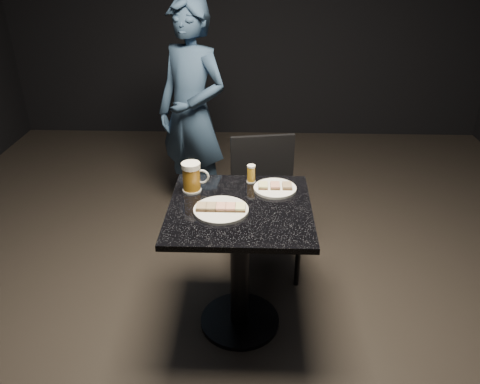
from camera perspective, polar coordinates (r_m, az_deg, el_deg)
name	(u,v)px	position (r m, az deg, el deg)	size (l,w,h in m)	color
floor	(240,322)	(2.74, -0.01, -15.54)	(6.00, 6.00, 0.00)	black
plate_large	(221,210)	(2.24, -2.33, -2.20)	(0.27, 0.27, 0.01)	silver
plate_small	(275,188)	(2.45, 4.29, 0.44)	(0.22, 0.22, 0.01)	white
patron	(192,114)	(3.43, -5.86, 9.39)	(0.58, 0.38, 1.60)	navy
table	(240,247)	(2.42, -0.02, -6.78)	(0.70, 0.70, 0.75)	black
beer_mug	(192,177)	(2.41, -5.87, 1.83)	(0.14, 0.10, 0.16)	silver
beer_tumbler	(251,174)	(2.50, 1.37, 2.24)	(0.05, 0.05, 0.10)	white
chair	(265,198)	(2.88, 3.07, -0.77)	(0.45, 0.45, 0.87)	black
canapes_on_plate_large	(221,207)	(2.24, -2.34, -1.84)	(0.24, 0.07, 0.02)	#4C3521
canapes_on_plate_small	(275,186)	(2.44, 4.30, 0.78)	(0.17, 0.07, 0.02)	#4C3521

